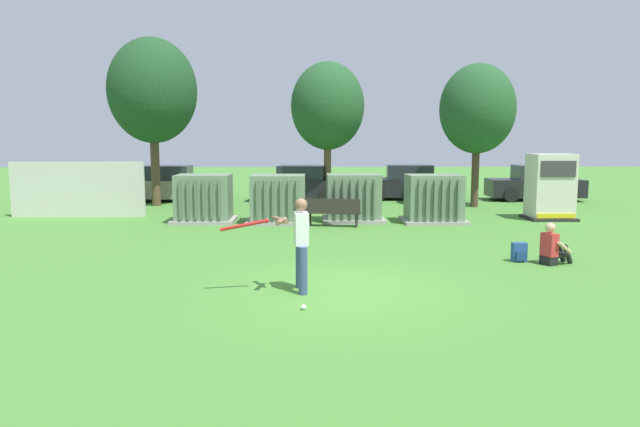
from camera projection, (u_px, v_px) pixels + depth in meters
The scene contains 19 objects.
ground_plane at pixel (339, 290), 10.98m from camera, with size 96.00×96.00×0.00m, color #478433.
fence_panel at pixel (78, 189), 21.07m from camera, with size 4.80×0.12×2.00m, color beige.
transformer_west at pixel (204, 199), 19.79m from camera, with size 2.10×1.70×1.62m.
transformer_mid_west at pixel (278, 200), 19.58m from camera, with size 2.10×1.70×1.62m.
transformer_mid_east at pixel (353, 198), 20.01m from camera, with size 2.10×1.70×1.62m.
transformer_east at pixel (434, 199), 19.70m from camera, with size 2.10×1.70×1.62m.
generator_enclosure at pixel (550, 187), 20.42m from camera, with size 1.60×1.40×2.30m.
park_bench at pixel (333, 210), 18.77m from camera, with size 1.84×0.72×0.92m.
batter at pixel (298, 240), 10.75m from camera, with size 1.62×0.73×1.74m.
sports_ball at pixel (304, 307), 9.68m from camera, with size 0.09×0.09×0.09m, color white.
seated_spectator at pixel (553, 248), 13.15m from camera, with size 0.79×0.65×0.96m.
backpack at pixel (519, 252), 13.47m from camera, with size 0.33×0.27×0.44m.
tree_left at pixel (153, 91), 24.15m from camera, with size 3.65×3.65×6.97m.
tree_center_left at pixel (328, 106), 25.59m from camera, with size 3.22×3.22×6.16m.
tree_center_right at pixel (477, 109), 23.77m from camera, with size 3.06×3.06×5.86m.
parked_car_leftmost at pixel (165, 185), 26.40m from camera, with size 4.20×1.93×1.62m.
parked_car_left_of_center at pixel (299, 184), 26.53m from camera, with size 4.36×2.26×1.62m.
parked_car_right_of_center at pixel (407, 183), 27.23m from camera, with size 4.34×2.20×1.62m.
parked_car_rightmost at pixel (535, 184), 26.80m from camera, with size 4.28×2.08×1.62m.
Camera 1 is at (-0.60, -10.69, 2.83)m, focal length 32.75 mm.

